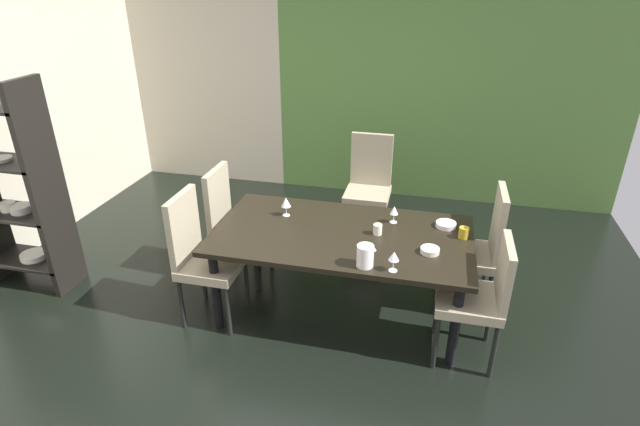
# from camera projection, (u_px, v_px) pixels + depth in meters

# --- Properties ---
(ground_plane) EXTENTS (5.91, 6.03, 0.02)m
(ground_plane) POSITION_uv_depth(u_px,v_px,m) (290.00, 341.00, 3.76)
(ground_plane) COLOR black
(back_panel_interior) EXTENTS (2.01, 0.10, 2.67)m
(back_panel_interior) POSITION_uv_depth(u_px,v_px,m) (204.00, 75.00, 6.16)
(back_panel_interior) COLOR beige
(back_panel_interior) RESTS_ON ground_plane
(garden_window_panel) EXTENTS (3.90, 0.10, 2.67)m
(garden_window_panel) POSITION_uv_depth(u_px,v_px,m) (449.00, 87.00, 5.55)
(garden_window_panel) COLOR #517738
(garden_window_panel) RESTS_ON ground_plane
(dining_table) EXTENTS (1.95, 1.06, 0.71)m
(dining_table) POSITION_uv_depth(u_px,v_px,m) (342.00, 241.00, 3.81)
(dining_table) COLOR black
(dining_table) RESTS_ON ground_plane
(chair_left_far) EXTENTS (0.44, 0.44, 1.01)m
(chair_left_far) POSITION_uv_depth(u_px,v_px,m) (232.00, 219.00, 4.33)
(chair_left_far) COLOR gray
(chair_left_far) RESTS_ON ground_plane
(chair_right_far) EXTENTS (0.44, 0.44, 1.04)m
(chair_right_far) POSITION_uv_depth(u_px,v_px,m) (479.00, 245.00, 3.89)
(chair_right_far) COLOR gray
(chair_right_far) RESTS_ON ground_plane
(chair_head_far) EXTENTS (0.44, 0.45, 1.05)m
(chair_head_far) POSITION_uv_depth(u_px,v_px,m) (369.00, 182.00, 5.04)
(chair_head_far) COLOR gray
(chair_head_far) RESTS_ON ground_plane
(chair_left_near) EXTENTS (0.44, 0.44, 1.05)m
(chair_left_near) POSITION_uv_depth(u_px,v_px,m) (200.00, 253.00, 3.79)
(chair_left_near) COLOR gray
(chair_left_near) RESTS_ON ground_plane
(chair_right_near) EXTENTS (0.44, 0.44, 0.94)m
(chair_right_near) POSITION_uv_depth(u_px,v_px,m) (481.00, 293.00, 3.37)
(chair_right_near) COLOR gray
(chair_right_near) RESTS_ON ground_plane
(display_shelf) EXTENTS (0.76, 0.36, 1.80)m
(display_shelf) POSITION_uv_depth(u_px,v_px,m) (12.00, 189.00, 4.08)
(display_shelf) COLOR black
(display_shelf) RESTS_ON ground_plane
(wine_glass_near_shelf) EXTENTS (0.08, 0.08, 0.16)m
(wine_glass_near_shelf) POSITION_uv_depth(u_px,v_px,m) (286.00, 202.00, 4.00)
(wine_glass_near_shelf) COLOR silver
(wine_glass_near_shelf) RESTS_ON dining_table
(wine_glass_right) EXTENTS (0.07, 0.07, 0.15)m
(wine_glass_right) POSITION_uv_depth(u_px,v_px,m) (394.00, 257.00, 3.26)
(wine_glass_right) COLOR silver
(wine_glass_right) RESTS_ON dining_table
(wine_glass_north) EXTENTS (0.06, 0.06, 0.14)m
(wine_glass_north) POSITION_uv_depth(u_px,v_px,m) (394.00, 211.00, 3.89)
(wine_glass_north) COLOR silver
(wine_glass_north) RESTS_ON dining_table
(serving_bowl_left) EXTENTS (0.13, 0.13, 0.04)m
(serving_bowl_left) POSITION_uv_depth(u_px,v_px,m) (430.00, 250.00, 3.51)
(serving_bowl_left) COLOR beige
(serving_bowl_left) RESTS_ON dining_table
(serving_bowl_south) EXTENTS (0.16, 0.16, 0.04)m
(serving_bowl_south) POSITION_uv_depth(u_px,v_px,m) (446.00, 225.00, 3.86)
(serving_bowl_south) COLOR silver
(serving_bowl_south) RESTS_ON dining_table
(cup_center) EXTENTS (0.07, 0.07, 0.09)m
(cup_center) POSITION_uv_depth(u_px,v_px,m) (464.00, 233.00, 3.69)
(cup_center) COLOR #B59221
(cup_center) RESTS_ON dining_table
(cup_near_window) EXTENTS (0.07, 0.07, 0.08)m
(cup_near_window) POSITION_uv_depth(u_px,v_px,m) (378.00, 229.00, 3.74)
(cup_near_window) COLOR beige
(cup_near_window) RESTS_ON dining_table
(pitcher_east) EXTENTS (0.13, 0.12, 0.16)m
(pitcher_east) POSITION_uv_depth(u_px,v_px,m) (365.00, 256.00, 3.32)
(pitcher_east) COLOR white
(pitcher_east) RESTS_ON dining_table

